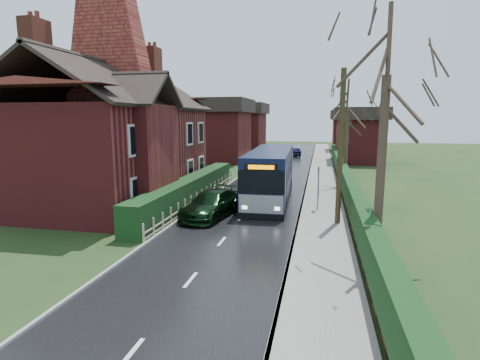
% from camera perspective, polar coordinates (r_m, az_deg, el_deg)
% --- Properties ---
extents(ground, '(140.00, 140.00, 0.00)m').
position_cam_1_polar(ground, '(18.26, -1.18, -7.42)').
color(ground, '#30431C').
rests_on(ground, ground).
extents(road, '(6.00, 100.00, 0.02)m').
position_cam_1_polar(road, '(27.81, 3.56, -1.55)').
color(road, black).
rests_on(road, ground).
extents(pavement, '(2.50, 100.00, 0.14)m').
position_cam_1_polar(pavement, '(27.51, 12.36, -1.74)').
color(pavement, slate).
rests_on(pavement, ground).
extents(kerb_right, '(0.12, 100.00, 0.14)m').
position_cam_1_polar(kerb_right, '(27.53, 9.86, -1.66)').
color(kerb_right, gray).
rests_on(kerb_right, ground).
extents(kerb_left, '(0.12, 100.00, 0.10)m').
position_cam_1_polar(kerb_left, '(28.41, -2.53, -1.22)').
color(kerb_left, gray).
rests_on(kerb_left, ground).
extents(front_hedge, '(1.20, 16.00, 1.60)m').
position_cam_1_polar(front_hedge, '(23.82, -7.57, -1.53)').
color(front_hedge, black).
rests_on(front_hedge, ground).
extents(picket_fence, '(0.10, 16.00, 0.90)m').
position_cam_1_polar(picket_fence, '(23.65, -5.83, -2.44)').
color(picket_fence, tan).
rests_on(picket_fence, ground).
extents(right_wall_hedge, '(0.60, 50.00, 1.80)m').
position_cam_1_polar(right_wall_hedge, '(27.40, 15.67, 0.10)').
color(right_wall_hedge, maroon).
rests_on(right_wall_hedge, ground).
extents(brick_house, '(9.30, 14.60, 10.30)m').
position_cam_1_polar(brick_house, '(25.27, -18.38, 6.87)').
color(brick_house, maroon).
rests_on(brick_house, ground).
extents(bus, '(2.84, 10.80, 3.26)m').
position_cam_1_polar(bus, '(24.49, 4.70, 0.75)').
color(bus, black).
rests_on(bus, ground).
extents(car_silver, '(1.72, 3.81, 1.27)m').
position_cam_1_polar(car_silver, '(21.46, -4.86, -3.14)').
color(car_silver, silver).
rests_on(car_silver, ground).
extents(car_green, '(2.79, 5.14, 1.41)m').
position_cam_1_polar(car_green, '(20.28, -4.34, -3.67)').
color(car_green, black).
rests_on(car_green, ground).
extents(car_distant, '(2.18, 3.77, 1.17)m').
position_cam_1_polar(car_distant, '(52.98, 8.24, 4.22)').
color(car_distant, black).
rests_on(car_distant, ground).
extents(bus_stop_sign, '(0.14, 0.40, 2.63)m').
position_cam_1_polar(bus_stop_sign, '(21.58, 11.86, -0.28)').
color(bus_stop_sign, slate).
rests_on(bus_stop_sign, ground).
extents(telegraph_pole, '(0.26, 0.98, 7.60)m').
position_cam_1_polar(telegraph_pole, '(18.71, 15.07, 4.68)').
color(telegraph_pole, '#2D2514').
rests_on(telegraph_pole, ground).
extents(tree_right_near, '(4.49, 4.49, 9.70)m').
position_cam_1_polar(tree_right_near, '(14.65, 21.58, 16.48)').
color(tree_right_near, '#3B2B23').
rests_on(tree_right_near, ground).
extents(tree_right_far, '(4.50, 4.50, 8.70)m').
position_cam_1_polar(tree_right_far, '(30.55, 16.13, 11.32)').
color(tree_right_far, '#34291E').
rests_on(tree_right_far, ground).
extents(tree_house_side, '(4.90, 4.90, 11.14)m').
position_cam_1_polar(tree_house_side, '(36.72, -15.30, 13.83)').
color(tree_house_side, '#3E2F24').
rests_on(tree_house_side, ground).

